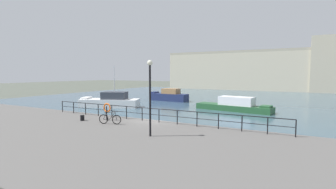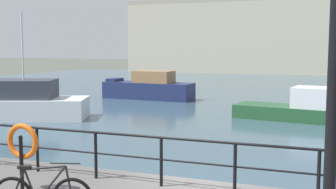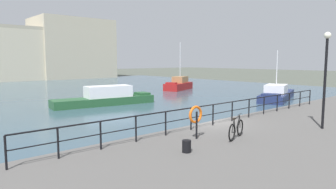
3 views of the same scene
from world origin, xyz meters
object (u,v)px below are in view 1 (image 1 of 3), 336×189
at_px(life_ring_stand, 107,108).
at_px(parked_bicycle, 110,119).
at_px(moored_small_launch, 235,105).
at_px(moored_white_yacht, 110,101).
at_px(moored_green_narrowboat, 169,96).
at_px(harbor_building, 290,70).
at_px(quay_lamp_post, 150,88).
at_px(mooring_bollard, 82,118).

bearing_deg(life_ring_stand, parked_bicycle, -40.81).
bearing_deg(parked_bicycle, moored_small_launch, 58.74).
distance_m(moored_white_yacht, parked_bicycle, 18.48).
bearing_deg(parked_bicycle, moored_green_narrowboat, 91.81).
distance_m(harbor_building, moored_small_launch, 46.39).
xyz_separation_m(moored_green_narrowboat, quay_lamp_post, (13.38, -26.77, 3.15)).
relative_size(moored_white_yacht, mooring_bollard, 20.17).
bearing_deg(parked_bicycle, life_ring_stand, 121.82).
bearing_deg(quay_lamp_post, life_ring_stand, 155.14).
bearing_deg(moored_small_launch, moored_green_narrowboat, 162.51).
xyz_separation_m(moored_small_launch, quay_lamp_post, (0.03, -20.28, 3.30)).
xyz_separation_m(moored_white_yacht, life_ring_stand, (10.95, -12.72, 1.22)).
xyz_separation_m(harbor_building, parked_bicycle, (-8.05, -64.62, -4.40)).
relative_size(parked_bicycle, quay_lamp_post, 0.37).
height_order(moored_small_launch, mooring_bollard, moored_small_launch).
bearing_deg(moored_white_yacht, harbor_building, -132.95).
relative_size(moored_small_launch, moored_green_narrowboat, 1.41).
relative_size(harbor_building, mooring_bollard, 130.76).
bearing_deg(moored_white_yacht, moored_small_launch, 174.79).
bearing_deg(mooring_bollard, moored_green_narrowboat, 103.06).
bearing_deg(moored_small_launch, quay_lamp_post, -81.50).
bearing_deg(life_ring_stand, moored_white_yacht, 130.74).
distance_m(moored_white_yacht, mooring_bollard, 16.67).
relative_size(moored_white_yacht, moored_small_launch, 0.87).
relative_size(harbor_building, moored_white_yacht, 6.48).
bearing_deg(quay_lamp_post, moored_white_yacht, 137.50).
distance_m(life_ring_stand, quay_lamp_post, 6.81).
bearing_deg(moored_white_yacht, moored_green_narrowboat, -128.36).
distance_m(moored_white_yacht, moored_green_narrowboat, 11.83).
xyz_separation_m(moored_green_narrowboat, life_ring_stand, (7.46, -24.02, 1.19)).
bearing_deg(moored_small_launch, parked_bicycle, -95.46).
xyz_separation_m(moored_small_launch, mooring_bollard, (-7.52, -18.64, 0.59)).
distance_m(moored_green_narrowboat, parked_bicycle, 26.62).
bearing_deg(moored_white_yacht, mooring_bollard, 102.83).
relative_size(moored_white_yacht, moored_green_narrowboat, 1.23).
bearing_deg(mooring_bollard, life_ring_stand, 34.08).
relative_size(moored_green_narrowboat, life_ring_stand, 5.16).
xyz_separation_m(harbor_building, moored_small_launch, (-3.44, -45.97, -5.16)).
bearing_deg(moored_green_narrowboat, life_ring_stand, 110.49).
bearing_deg(parked_bicycle, moored_white_yacht, 114.14).
height_order(moored_white_yacht, moored_green_narrowboat, moored_white_yacht).
relative_size(harbor_building, quay_lamp_post, 12.58).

